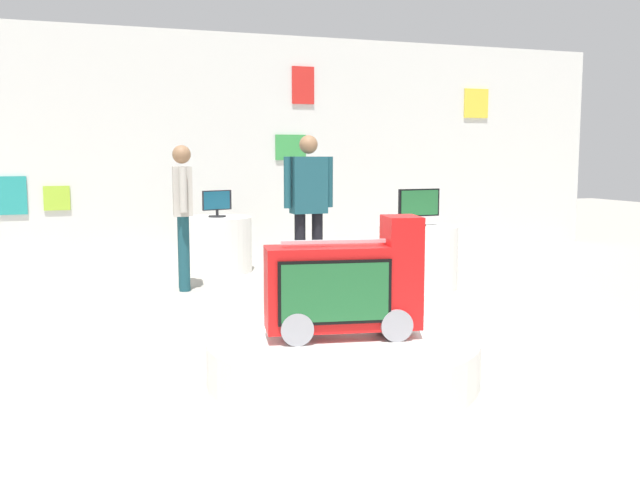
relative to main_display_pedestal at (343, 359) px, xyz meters
The scene contains 10 objects.
ground_plane 0.55m from the main_display_pedestal, 71.32° to the left, with size 30.00×30.00×0.00m, color #9E998E.
back_wall_display 5.92m from the main_display_pedestal, 88.43° to the left, with size 12.66×0.13×3.16m.
main_display_pedestal is the anchor object (origin of this frame).
novelty_firetruck_tv 0.47m from the main_display_pedestal, 29.53° to the right, with size 1.04×0.50×0.79m.
display_pedestal_left_rear 3.44m from the main_display_pedestal, 54.44° to the left, with size 0.87×0.87×0.69m, color white.
tv_on_left_rear 3.52m from the main_display_pedestal, 54.40° to the left, with size 0.50×0.17×0.41m.
display_pedestal_center_rear 4.67m from the main_display_pedestal, 88.46° to the left, with size 0.86×0.86×0.69m, color white.
tv_on_center_rear 4.72m from the main_display_pedestal, 88.47° to the left, with size 0.39×0.22×0.34m.
shopper_browsing_near_truck 3.68m from the main_display_pedestal, 97.59° to the left, with size 0.24×0.56×1.58m.
shopper_browsing_rear 3.32m from the main_display_pedestal, 75.25° to the left, with size 0.56×0.20×1.69m.
Camera 1 is at (-1.85, -4.77, 1.48)m, focal length 40.24 mm.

